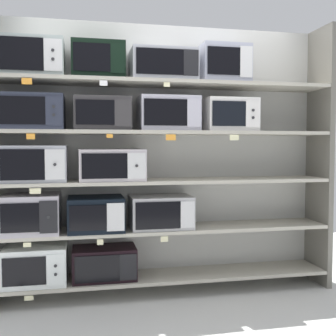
{
  "coord_description": "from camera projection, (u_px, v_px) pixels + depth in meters",
  "views": [
    {
      "loc": [
        -0.72,
        -3.56,
        1.31
      ],
      "look_at": [
        0.0,
        0.0,
        1.11
      ],
      "focal_mm": 44.33,
      "sensor_mm": 36.0,
      "label": 1
    }
  ],
  "objects": [
    {
      "name": "back_panel",
      "position": [
        163.0,
        157.0,
        3.85
      ],
      "size": [
        3.07,
        0.04,
        2.4
      ],
      "primitive_type": "cube",
      "color": "#B2B2AD",
      "rests_on": "ground"
    },
    {
      "name": "upright_right",
      "position": [
        320.0,
        157.0,
        3.92
      ],
      "size": [
        0.05,
        0.41,
        2.4
      ],
      "primitive_type": "cube",
      "color": "#68645B",
      "rests_on": "ground"
    },
    {
      "name": "shelf_0",
      "position": [
        168.0,
        276.0,
        3.69
      ],
      "size": [
        2.87,
        0.41,
        0.03
      ],
      "primitive_type": "cube",
      "color": "#ADA899",
      "rests_on": "ground"
    },
    {
      "name": "microwave_0",
      "position": [
        36.0,
        264.0,
        3.45
      ],
      "size": [
        0.5,
        0.4,
        0.31
      ],
      "color": "silver",
      "rests_on": "shelf_0"
    },
    {
      "name": "microwave_1",
      "position": [
        104.0,
        263.0,
        3.56
      ],
      "size": [
        0.54,
        0.34,
        0.27
      ],
      "color": "black",
      "rests_on": "shelf_0"
    },
    {
      "name": "price_tag_0",
      "position": [
        29.0,
        298.0,
        3.25
      ],
      "size": [
        0.07,
        0.0,
        0.04
      ],
      "primitive_type": "cube",
      "color": "beige"
    },
    {
      "name": "shelf_1",
      "position": [
        168.0,
        229.0,
        3.66
      ],
      "size": [
        2.87,
        0.41,
        0.03
      ],
      "primitive_type": "cube",
      "color": "#ADA899"
    },
    {
      "name": "microwave_2",
      "position": [
        32.0,
        213.0,
        3.42
      ],
      "size": [
        0.45,
        0.43,
        0.32
      ],
      "color": "#A49FA9",
      "rests_on": "shelf_1"
    },
    {
      "name": "microwave_3",
      "position": [
        96.0,
        214.0,
        3.53
      ],
      "size": [
        0.46,
        0.43,
        0.28
      ],
      "color": "black",
      "rests_on": "shelf_1"
    },
    {
      "name": "microwave_4",
      "position": [
        161.0,
        212.0,
        3.64
      ],
      "size": [
        0.53,
        0.39,
        0.28
      ],
      "color": "#A4A3A6",
      "rests_on": "shelf_1"
    },
    {
      "name": "price_tag_1",
      "position": [
        27.0,
        245.0,
        3.23
      ],
      "size": [
        0.06,
        0.0,
        0.04
      ],
      "primitive_type": "cube",
      "color": "beige"
    },
    {
      "name": "price_tag_2",
      "position": [
        100.0,
        242.0,
        3.34
      ],
      "size": [
        0.05,
        0.0,
        0.05
      ],
      "primitive_type": "cube",
      "color": "beige"
    },
    {
      "name": "price_tag_3",
      "position": [
        164.0,
        239.0,
        3.45
      ],
      "size": [
        0.06,
        0.0,
        0.04
      ],
      "primitive_type": "cube",
      "color": "beige"
    },
    {
      "name": "shelf_2",
      "position": [
        168.0,
        181.0,
        3.64
      ],
      "size": [
        2.87,
        0.41,
        0.03
      ],
      "primitive_type": "cube",
      "color": "#ADA899"
    },
    {
      "name": "microwave_5",
      "position": [
        35.0,
        164.0,
        3.41
      ],
      "size": [
        0.52,
        0.4,
        0.3
      ],
      "color": "#9D9FA8",
      "rests_on": "shelf_2"
    },
    {
      "name": "microwave_6",
      "position": [
        112.0,
        165.0,
        3.53
      ],
      "size": [
        0.55,
        0.41,
        0.26
      ],
      "color": "#BAB1B6",
      "rests_on": "shelf_2"
    },
    {
      "name": "price_tag_4",
      "position": [
        35.0,
        191.0,
        3.22
      ],
      "size": [
        0.08,
        0.0,
        0.04
      ],
      "primitive_type": "cube",
      "color": "beige"
    },
    {
      "name": "shelf_3",
      "position": [
        168.0,
        133.0,
        3.62
      ],
      "size": [
        2.87,
        0.41,
        0.03
      ],
      "primitive_type": "cube",
      "color": "#ADA899"
    },
    {
      "name": "microwave_7",
      "position": [
        33.0,
        113.0,
        3.38
      ],
      "size": [
        0.5,
        0.43,
        0.28
      ],
      "color": "#272B3A",
      "rests_on": "shelf_3"
    },
    {
      "name": "microwave_8",
      "position": [
        102.0,
        114.0,
        3.49
      ],
      "size": [
        0.47,
        0.37,
        0.28
      ],
      "color": "#323031",
      "rests_on": "shelf_3"
    },
    {
      "name": "microwave_9",
      "position": [
        168.0,
        114.0,
        3.61
      ],
      "size": [
        0.51,
        0.36,
        0.3
      ],
      "color": "#B4B2C1",
      "rests_on": "shelf_3"
    },
    {
      "name": "microwave_10",
      "position": [
        229.0,
        115.0,
        3.72
      ],
      "size": [
        0.46,
        0.37,
        0.29
      ],
      "color": "silver",
      "rests_on": "shelf_3"
    },
    {
      "name": "price_tag_5",
      "position": [
        31.0,
        136.0,
        3.19
      ],
      "size": [
        0.06,
        0.0,
        0.04
      ],
      "primitive_type": "cube",
      "color": "orange"
    },
    {
      "name": "price_tag_6",
      "position": [
        110.0,
        136.0,
        3.31
      ],
      "size": [
        0.05,
        0.0,
        0.03
      ],
      "primitive_type": "cube",
      "color": "orange"
    },
    {
      "name": "price_tag_7",
      "position": [
        171.0,
        137.0,
        3.41
      ],
      "size": [
        0.08,
        0.0,
        0.05
      ],
      "primitive_type": "cube",
      "color": "orange"
    },
    {
      "name": "price_tag_8",
      "position": [
        234.0,
        137.0,
        3.52
      ],
      "size": [
        0.08,
        0.0,
        0.05
      ],
      "primitive_type": "cube",
      "color": "beige"
    },
    {
      "name": "shelf_4",
      "position": [
        168.0,
        84.0,
        3.6
      ],
      "size": [
        2.87,
        0.41,
        0.03
      ],
      "primitive_type": "cube",
      "color": "#ADA899"
    },
    {
      "name": "microwave_11",
      "position": [
        32.0,
        58.0,
        3.36
      ],
      "size": [
        0.5,
        0.35,
        0.31
      ],
      "color": "#99A5A3",
      "rests_on": "shelf_4"
    },
    {
      "name": "microwave_12",
      "position": [
        98.0,
        62.0,
        3.46
      ],
      "size": [
        0.43,
        0.35,
        0.3
      ],
      "color": "black",
      "rests_on": "shelf_4"
    },
    {
      "name": "microwave_13",
      "position": [
        163.0,
        66.0,
        3.57
      ],
      "size": [
        0.55,
        0.4,
        0.27
      ],
      "color": "#A0A2AC",
      "rests_on": "shelf_4"
    },
    {
      "name": "microwave_14",
      "position": [
        223.0,
        65.0,
        3.68
      ],
      "size": [
        0.43,
        0.36,
        0.33
      ],
      "color": "#979BAD",
      "rests_on": "shelf_4"
    },
    {
      "name": "price_tag_9",
      "position": [
        27.0,
        81.0,
        3.17
      ],
      "size": [
        0.08,
        0.0,
        0.05
      ],
      "primitive_type": "cube",
      "color": "orange"
    },
    {
      "name": "price_tag_10",
      "position": [
        104.0,
        83.0,
        3.28
      ],
      "size": [
        0.06,
        0.0,
        0.04
      ],
      "primitive_type": "cube",
      "color": "white"
    },
    {
      "name": "price_tag_11",
      "position": [
        167.0,
        85.0,
        3.38
      ],
      "size": [
        0.05,
        0.0,
        0.04
      ],
      "primitive_type": "cube",
      "color": "beige"
    }
  ]
}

